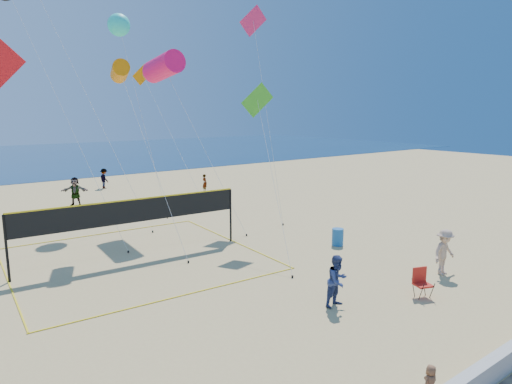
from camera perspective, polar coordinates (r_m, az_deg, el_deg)
ground at (r=13.04m, az=10.00°, el=-19.72°), size 120.00×120.00×0.00m
toddler at (r=10.72m, az=20.96°, el=-21.36°), size 0.39×0.28×0.76m
bystander_a at (r=15.68m, az=10.14°, el=-10.87°), size 0.90×0.73×1.76m
bystander_b at (r=19.72m, az=22.49°, el=-6.94°), size 1.19×0.69×1.84m
far_person_1 at (r=33.77m, az=-21.67°, el=0.09°), size 1.84×1.41×1.94m
far_person_2 at (r=36.68m, az=-6.42°, el=1.11°), size 0.36×0.53×1.44m
far_person_4 at (r=40.21m, az=-18.44°, el=1.61°), size 0.75×1.15×1.67m
camp_chair at (r=17.28m, az=19.97°, el=-10.36°), size 0.70×0.81×1.15m
trash_barrel at (r=22.54m, az=10.18°, el=-5.56°), size 0.66×0.66×0.83m
volleyball_net at (r=20.56m, az=-15.09°, el=-3.10°), size 10.60×10.46×2.69m
kite_2 at (r=23.70m, az=-16.64°, el=14.23°), size 1.32×6.46×8.84m
kite_4 at (r=22.87m, az=0.34°, el=10.60°), size 3.59×6.01×7.83m
kite_5 at (r=29.64m, az=-0.18°, el=19.61°), size 2.18×4.57×12.84m
kite_7 at (r=30.29m, az=-16.77°, el=19.35°), size 2.13×4.08×12.18m
kite_9 at (r=38.66m, az=-13.66°, el=13.33°), size 1.76×8.61×10.17m
kite_10 at (r=27.06m, az=-11.48°, el=15.08°), size 2.35×7.16×9.71m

